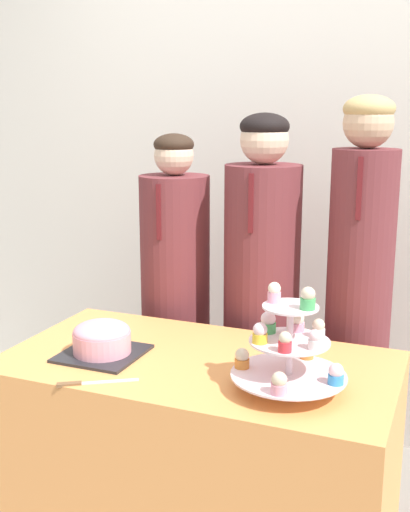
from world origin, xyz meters
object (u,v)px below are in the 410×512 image
object	(u,v)px
student_0	(176,318)
student_1	(261,319)
round_cake	(102,339)
student_2	(358,317)
cupcake_stand	(289,346)
cake_knife	(84,383)

from	to	relation	value
student_0	student_1	xyz separation A→B (m)	(0.38, 0.00, 0.05)
round_cake	student_0	world-z (taller)	student_0
student_2	cupcake_stand	bearing A→B (deg)	-97.41
cake_knife	student_1	bearing A→B (deg)	40.09
cupcake_stand	student_0	distance (m)	0.99
student_1	round_cake	bearing A→B (deg)	-118.42
round_cake	student_2	size ratio (longest dim) A/B	0.16
cake_knife	student_1	size ratio (longest dim) A/B	0.14
round_cake	cupcake_stand	distance (m)	0.65
cake_knife	student_2	bearing A→B (deg)	20.51
student_0	student_1	size ratio (longest dim) A/B	0.95
student_1	student_0	bearing A→B (deg)	-180.00
round_cake	student_0	bearing A→B (deg)	92.73
student_1	student_2	distance (m)	0.39
student_0	student_2	bearing A→B (deg)	-0.00
round_cake	student_1	size ratio (longest dim) A/B	0.16
cupcake_stand	student_1	xyz separation A→B (m)	(-0.30, 0.68, -0.17)
cake_knife	cupcake_stand	distance (m)	0.62
round_cake	student_0	xyz separation A→B (m)	(-0.03, 0.65, -0.13)
round_cake	student_2	xyz separation A→B (m)	(0.73, 0.65, -0.03)
cake_knife	round_cake	bearing A→B (deg)	75.48
student_0	student_2	xyz separation A→B (m)	(0.77, -0.00, 0.10)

